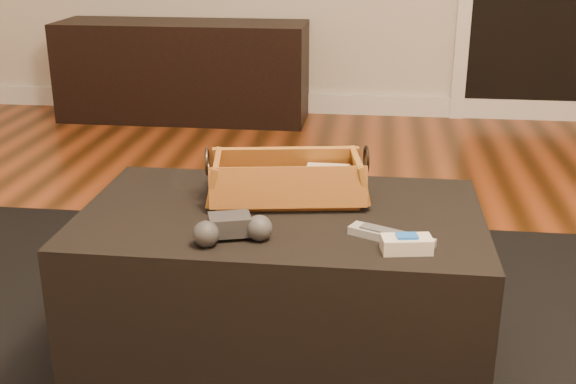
# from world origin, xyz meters

# --- Properties ---
(floor) EXTENTS (5.00, 5.50, 0.01)m
(floor) POSITION_xyz_m (0.00, 0.00, -0.01)
(floor) COLOR brown
(floor) RESTS_ON ground
(baseboard) EXTENTS (5.00, 0.04, 0.12)m
(baseboard) POSITION_xyz_m (0.00, 2.73, 0.06)
(baseboard) COLOR white
(baseboard) RESTS_ON floor
(media_cabinet) EXTENTS (1.47, 0.45, 0.58)m
(media_cabinet) POSITION_xyz_m (-0.79, 2.51, 0.29)
(media_cabinet) COLOR black
(media_cabinet) RESTS_ON floor
(area_rug) EXTENTS (2.60, 2.00, 0.01)m
(area_rug) POSITION_xyz_m (0.14, -0.07, 0.01)
(area_rug) COLOR black
(area_rug) RESTS_ON floor
(ottoman) EXTENTS (1.00, 0.60, 0.42)m
(ottoman) POSITION_xyz_m (0.14, -0.02, 0.22)
(ottoman) COLOR black
(ottoman) RESTS_ON area_rug
(tv_remote) EXTENTS (0.22, 0.10, 0.02)m
(tv_remote) POSITION_xyz_m (0.12, 0.05, 0.46)
(tv_remote) COLOR black
(tv_remote) RESTS_ON wicker_basket
(cloth_bundle) EXTENTS (0.11, 0.08, 0.06)m
(cloth_bundle) POSITION_xyz_m (0.24, 0.12, 0.48)
(cloth_bundle) COLOR tan
(cloth_bundle) RESTS_ON wicker_basket
(wicker_basket) EXTENTS (0.44, 0.28, 0.14)m
(wicker_basket) POSITION_xyz_m (0.14, 0.07, 0.48)
(wicker_basket) COLOR #9E5923
(wicker_basket) RESTS_ON ottoman
(game_controller) EXTENTS (0.19, 0.14, 0.06)m
(game_controller) POSITION_xyz_m (0.05, -0.21, 0.46)
(game_controller) COLOR #29292B
(game_controller) RESTS_ON ottoman
(silver_remote) EXTENTS (0.20, 0.13, 0.02)m
(silver_remote) POSITION_xyz_m (0.41, -0.16, 0.44)
(silver_remote) COLOR #A7A9AF
(silver_remote) RESTS_ON ottoman
(cream_gadget) EXTENTS (0.12, 0.07, 0.04)m
(cream_gadget) POSITION_xyz_m (0.44, -0.22, 0.45)
(cream_gadget) COLOR beige
(cream_gadget) RESTS_ON ottoman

